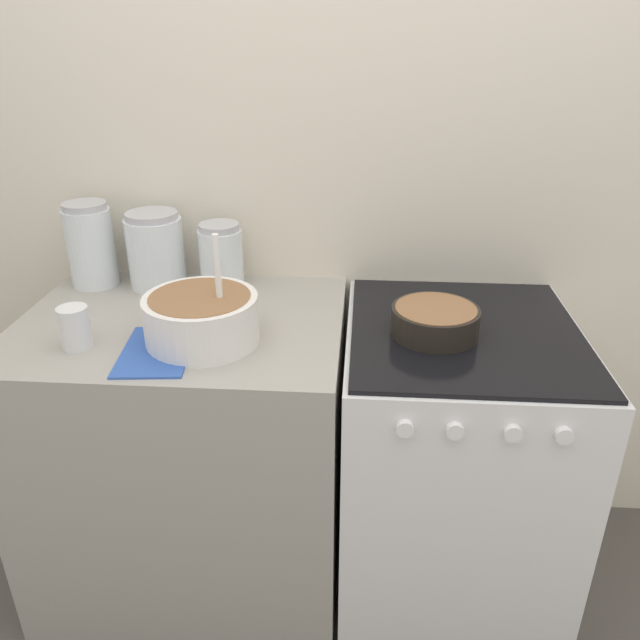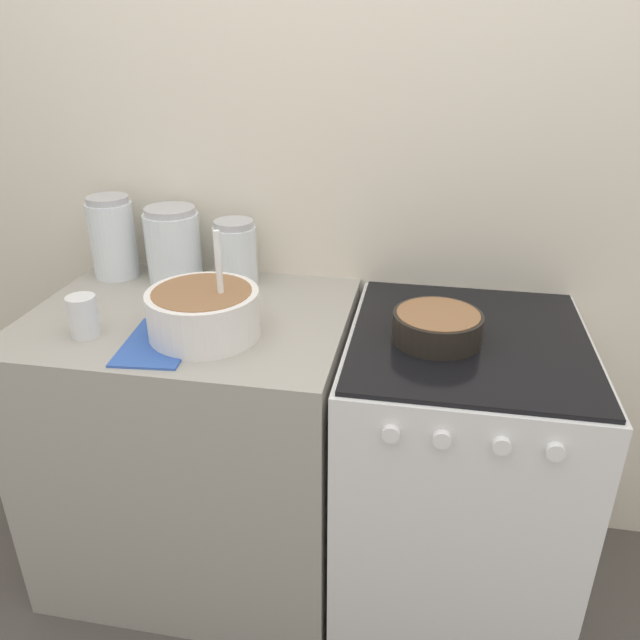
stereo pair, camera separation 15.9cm
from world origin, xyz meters
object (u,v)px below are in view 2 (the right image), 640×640
stove (454,472)px  baking_pan (437,326)px  storage_jar_left (114,242)px  mixing_bowl (203,311)px  storage_jar_right (236,257)px  storage_jar_middle (174,249)px  tin_can (83,316)px

stove → baking_pan: baking_pan is taller
stove → baking_pan: 0.49m
baking_pan → storage_jar_left: size_ratio=0.89×
storage_jar_left → mixing_bowl: bearing=-40.2°
stove → baking_pan: (-0.09, -0.04, 0.48)m
storage_jar_left → storage_jar_right: 0.40m
storage_jar_right → baking_pan: bearing=-24.2°
mixing_bowl → storage_jar_middle: mixing_bowl is taller
storage_jar_left → storage_jar_middle: bearing=0.0°
mixing_bowl → tin_can: bearing=-169.4°
tin_can → mixing_bowl: bearing=10.6°
stove → mixing_bowl: (-0.68, -0.12, 0.51)m
mixing_bowl → tin_can: (-0.31, -0.06, -0.02)m
stove → baking_pan: bearing=-157.3°
stove → storage_jar_right: bearing=161.1°
stove → storage_jar_middle: size_ratio=3.80×
mixing_bowl → storage_jar_left: mixing_bowl is taller
mixing_bowl → storage_jar_middle: (-0.23, 0.36, 0.03)m
tin_can → storage_jar_left: bearing=106.2°
stove → tin_can: size_ratio=8.06×
baking_pan → storage_jar_middle: (-0.82, 0.28, 0.06)m
storage_jar_left → storage_jar_middle: (0.20, 0.00, -0.01)m
storage_jar_left → storage_jar_middle: 0.20m
storage_jar_right → tin_can: storage_jar_right is taller
stove → storage_jar_left: 1.26m
baking_pan → tin_can: tin_can is taller
storage_jar_left → tin_can: bearing=-73.8°
stove → storage_jar_left: storage_jar_left is taller
mixing_bowl → storage_jar_left: (-0.43, 0.36, 0.04)m
storage_jar_middle → stove: bearing=-14.9°
storage_jar_middle → tin_can: 0.43m
mixing_bowl → storage_jar_right: bearing=94.3°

